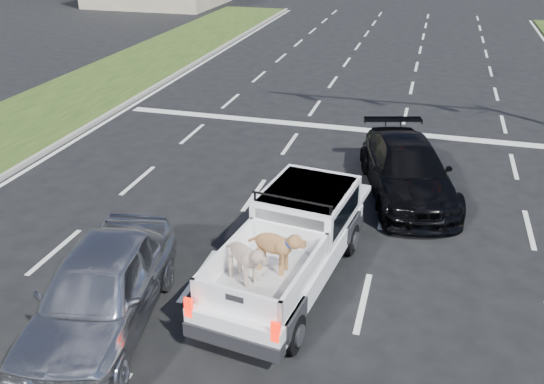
{
  "coord_description": "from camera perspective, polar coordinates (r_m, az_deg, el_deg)",
  "views": [
    {
      "loc": [
        2.52,
        -9.39,
        6.94
      ],
      "look_at": [
        -0.68,
        2.0,
        1.17
      ],
      "focal_mm": 38.0,
      "sensor_mm": 36.0,
      "label": 1
    }
  ],
  "objects": [
    {
      "name": "grass_median_left",
      "position": [
        21.92,
        -25.3,
        5.14
      ],
      "size": [
        5.0,
        60.0,
        0.1
      ],
      "primitive_type": "cube",
      "color": "#243D12",
      "rests_on": "ground"
    },
    {
      "name": "curb_left",
      "position": [
        20.44,
        -20.02,
        4.75
      ],
      "size": [
        0.15,
        60.0,
        0.14
      ],
      "primitive_type": "cube",
      "color": "gray",
      "rests_on": "ground"
    },
    {
      "name": "silver_sedan",
      "position": [
        10.98,
        -16.67,
        -9.28
      ],
      "size": [
        2.62,
        4.91,
        1.59
      ],
      "primitive_type": "imported",
      "rotation": [
        0.0,
        0.0,
        0.17
      ],
      "color": "#B1B3B8",
      "rests_on": "ground"
    },
    {
      "name": "black_coupe",
      "position": [
        15.79,
        13.27,
        2.11
      ],
      "size": [
        3.32,
        5.39,
        1.46
      ],
      "primitive_type": "imported",
      "rotation": [
        0.0,
        0.0,
        0.27
      ],
      "color": "black",
      "rests_on": "ground"
    },
    {
      "name": "pickup_truck",
      "position": [
        11.75,
        1.83,
        -5.05
      ],
      "size": [
        2.45,
        5.24,
        1.89
      ],
      "rotation": [
        0.0,
        0.0,
        -0.13
      ],
      "color": "black",
      "rests_on": "ground"
    },
    {
      "name": "road_markings",
      "position": [
        17.57,
        6.19,
        2.61
      ],
      "size": [
        17.75,
        60.0,
        0.01
      ],
      "color": "silver",
      "rests_on": "ground"
    },
    {
      "name": "ground",
      "position": [
        11.94,
        0.57,
        -9.52
      ],
      "size": [
        160.0,
        160.0,
        0.0
      ],
      "primitive_type": "plane",
      "color": "black",
      "rests_on": "ground"
    }
  ]
}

